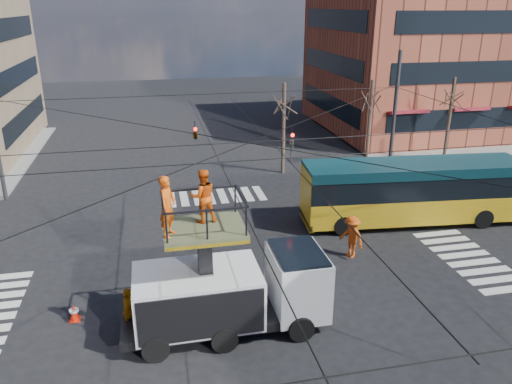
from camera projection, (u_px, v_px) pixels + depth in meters
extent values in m
plane|color=black|center=(249.00, 283.00, 20.31)|extent=(120.00, 120.00, 0.00)
cube|color=slate|center=(437.00, 133.00, 43.61)|extent=(18.00, 18.00, 0.12)
cube|color=black|center=(26.00, 118.00, 38.90)|extent=(0.12, 13.60, 1.50)
cube|color=black|center=(18.00, 74.00, 37.72)|extent=(0.12, 13.60, 1.50)
cube|color=black|center=(11.00, 28.00, 36.54)|extent=(0.12, 13.60, 1.50)
cube|color=brown|center=(439.00, 48.00, 44.09)|extent=(20.00, 16.00, 14.00)
cube|color=black|center=(488.00, 118.00, 38.38)|extent=(17.00, 0.12, 1.58)
cube|color=black|center=(329.00, 104.00, 43.74)|extent=(0.12, 13.60, 1.58)
cube|color=black|center=(496.00, 71.00, 37.14)|extent=(17.00, 0.12, 1.57)
cube|color=black|center=(332.00, 63.00, 42.51)|extent=(0.12, 13.60, 1.57)
cube|color=black|center=(504.00, 22.00, 35.91)|extent=(17.00, 0.12, 1.57)
cube|color=black|center=(334.00, 19.00, 41.27)|extent=(0.12, 13.60, 1.57)
cylinder|color=#2D2D30|center=(394.00, 114.00, 32.22)|extent=(0.24, 0.24, 8.00)
cylinder|color=black|center=(209.00, 94.00, 29.27)|extent=(24.00, 0.03, 0.03)
cylinder|color=black|center=(408.00, 365.00, 7.32)|extent=(24.00, 0.03, 0.03)
cylinder|color=black|center=(249.00, 143.00, 18.23)|extent=(24.02, 24.02, 0.03)
cylinder|color=black|center=(249.00, 143.00, 18.23)|extent=(24.02, 24.02, 0.03)
cylinder|color=black|center=(256.00, 160.00, 17.23)|extent=(24.00, 0.03, 0.03)
cylinder|color=black|center=(243.00, 142.00, 19.43)|extent=(24.00, 0.03, 0.03)
cylinder|color=black|center=(216.00, 155.00, 18.13)|extent=(0.03, 24.00, 0.03)
cylinder|color=black|center=(280.00, 152.00, 18.60)|extent=(0.03, 24.00, 0.03)
imported|color=black|center=(291.00, 140.00, 21.74)|extent=(0.16, 0.20, 1.00)
imported|color=black|center=(195.00, 128.00, 22.70)|extent=(0.26, 1.24, 0.50)
cylinder|color=#382B21|center=(283.00, 129.00, 32.58)|extent=(0.24, 0.24, 6.00)
cylinder|color=#382B21|center=(369.00, 125.00, 33.75)|extent=(0.24, 0.24, 6.00)
cylinder|color=#382B21|center=(449.00, 121.00, 34.92)|extent=(0.24, 0.24, 6.00)
cube|color=black|center=(225.00, 315.00, 17.29)|extent=(7.01, 2.24, 0.30)
cube|color=silver|center=(297.00, 282.00, 17.46)|extent=(1.81, 2.41, 2.20)
cube|color=black|center=(298.00, 261.00, 17.17)|extent=(1.61, 2.31, 0.80)
cube|color=silver|center=(198.00, 296.00, 16.79)|extent=(4.21, 2.52, 1.80)
cylinder|color=black|center=(301.00, 328.00, 16.75)|extent=(0.90, 0.36, 0.90)
cylinder|color=black|center=(283.00, 292.00, 18.86)|extent=(0.90, 0.36, 0.90)
cylinder|color=black|center=(224.00, 339.00, 16.23)|extent=(0.90, 0.36, 0.90)
cylinder|color=black|center=(215.00, 300.00, 18.33)|extent=(0.90, 0.36, 0.90)
cylinder|color=black|center=(156.00, 348.00, 15.79)|extent=(0.90, 0.36, 0.90)
cylinder|color=black|center=(154.00, 308.00, 17.89)|extent=(0.90, 0.36, 0.90)
cube|color=black|center=(205.00, 263.00, 16.42)|extent=(0.45, 0.45, 2.53)
cube|color=#4F5130|center=(204.00, 228.00, 15.97)|extent=(2.61, 2.11, 0.12)
cube|color=yellow|center=(204.00, 231.00, 16.01)|extent=(2.61, 2.11, 0.12)
imported|color=#D84F0D|center=(167.00, 206.00, 15.00)|extent=(0.73, 0.84, 1.93)
imported|color=#D84F0D|center=(203.00, 196.00, 15.99)|extent=(0.95, 0.78, 1.79)
cube|color=gold|center=(411.00, 204.00, 25.76)|extent=(11.36, 3.62, 1.30)
cube|color=black|center=(414.00, 183.00, 25.33)|extent=(11.36, 3.57, 1.10)
cube|color=#0D333B|center=(415.00, 168.00, 25.05)|extent=(11.36, 3.62, 0.50)
cube|color=gold|center=(307.00, 197.00, 24.92)|extent=(0.48, 2.48, 2.80)
cube|color=black|center=(306.00, 218.00, 25.32)|extent=(0.39, 2.60, 0.30)
cube|color=gold|center=(310.00, 174.00, 24.49)|extent=(0.25, 1.60, 0.35)
cylinder|color=black|center=(343.00, 226.00, 24.39)|extent=(1.02, 0.39, 1.00)
cylinder|color=black|center=(331.00, 207.00, 26.58)|extent=(1.02, 0.39, 1.00)
cylinder|color=black|center=(483.00, 219.00, 25.19)|extent=(1.02, 0.39, 1.00)
cylinder|color=black|center=(460.00, 201.00, 27.38)|extent=(1.02, 0.39, 1.00)
cone|color=#FF210A|center=(74.00, 312.00, 17.85)|extent=(0.36, 0.36, 0.62)
imported|color=orange|center=(129.00, 311.00, 16.94)|extent=(0.56, 1.07, 1.74)
imported|color=#EF530F|center=(352.00, 237.00, 22.11)|extent=(1.23, 1.46, 1.96)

